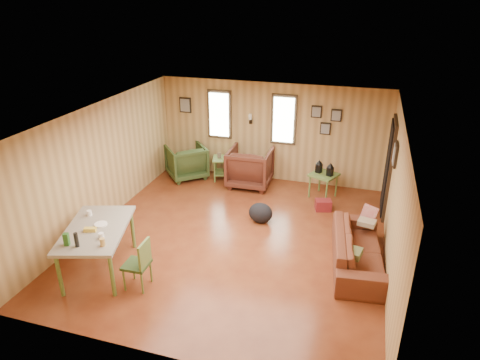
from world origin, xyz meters
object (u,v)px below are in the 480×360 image
object	(u,v)px
recliner_brown	(250,165)
recliner_green	(186,160)
sofa	(359,244)
end_table	(224,165)
side_table	(324,173)
dining_table	(96,232)

from	to	relation	value
recliner_brown	recliner_green	distance (m)	1.65
sofa	end_table	bearing A→B (deg)	43.68
side_table	recliner_green	bearing A→B (deg)	177.37
end_table	side_table	size ratio (longest dim) A/B	0.80
recliner_green	side_table	world-z (taller)	recliner_green
side_table	recliner_brown	bearing A→B (deg)	175.49
recliner_green	end_table	xyz separation A→B (m)	(0.95, 0.15, -0.07)
dining_table	end_table	bearing A→B (deg)	62.72
sofa	recliner_brown	world-z (taller)	recliner_brown
side_table	end_table	bearing A→B (deg)	173.02
side_table	sofa	bearing A→B (deg)	-70.42
recliner_green	end_table	bearing A→B (deg)	147.21
end_table	side_table	world-z (taller)	side_table
sofa	side_table	xyz separation A→B (m)	(-0.89, 2.49, 0.19)
recliner_brown	dining_table	distance (m)	4.32
recliner_brown	dining_table	size ratio (longest dim) A/B	0.57
recliner_green	dining_table	world-z (taller)	dining_table
recliner_brown	recliner_green	bearing A→B (deg)	-2.24
recliner_brown	side_table	xyz separation A→B (m)	(1.76, -0.14, 0.08)
recliner_green	side_table	bearing A→B (deg)	135.89
side_table	dining_table	distance (m)	5.08
recliner_brown	side_table	bearing A→B (deg)	173.86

